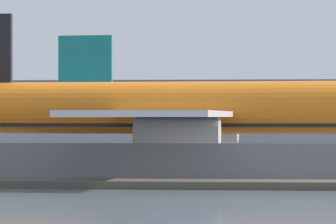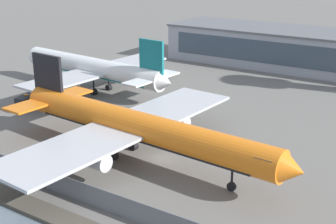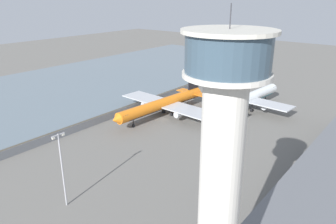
{
  "view_description": "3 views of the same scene",
  "coord_description": "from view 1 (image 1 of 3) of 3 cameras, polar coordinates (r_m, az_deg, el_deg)",
  "views": [
    {
      "loc": [
        0.88,
        -82.71,
        4.58
      ],
      "look_at": [
        -5.37,
        -0.49,
        4.92
      ],
      "focal_mm": 105.0,
      "sensor_mm": 36.0,
      "label": 1
    },
    {
      "loc": [
        35.68,
        -52.56,
        29.27
      ],
      "look_at": [
        -1.33,
        3.89,
        5.87
      ],
      "focal_mm": 50.0,
      "sensor_mm": 36.0,
      "label": 2
    },
    {
      "loc": [
        92.22,
        75.72,
        46.31
      ],
      "look_at": [
        -3.33,
        -0.22,
        2.02
      ],
      "focal_mm": 35.0,
      "sensor_mm": 36.0,
      "label": 3
    }
  ],
  "objects": [
    {
      "name": "baggage_tug",
      "position": [
        94.72,
        -4.97,
        -2.52
      ],
      "size": [
        3.48,
        3.28,
        1.8
      ],
      "color": "#1E2328",
      "rests_on": "ground"
    },
    {
      "name": "terminal_building",
      "position": [
        149.79,
        6.93,
        -0.11
      ],
      "size": [
        88.51,
        19.73,
        9.78
      ],
      "color": "#9EA3AD",
      "rests_on": "ground"
    },
    {
      "name": "shoreline_seawall",
      "position": [
        62.37,
        3.54,
        -4.22
      ],
      "size": [
        320.0,
        3.0,
        0.5
      ],
      "color": "#474238",
      "rests_on": "ground"
    },
    {
      "name": "perimeter_fence",
      "position": [
        66.8,
        3.6,
        -3.0
      ],
      "size": [
        280.0,
        0.1,
        2.72
      ],
      "color": "slate",
      "rests_on": "ground"
    },
    {
      "name": "cargo_jet_orange",
      "position": [
        80.6,
        1.46,
        0.12
      ],
      "size": [
        49.83,
        43.31,
        13.32
      ],
      "color": "orange",
      "rests_on": "ground"
    },
    {
      "name": "ground_plane",
      "position": [
        82.84,
        3.74,
        -3.4
      ],
      "size": [
        500.0,
        500.0,
        0.0
      ],
      "primitive_type": "plane",
      "color": "#66635E"
    }
  ]
}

